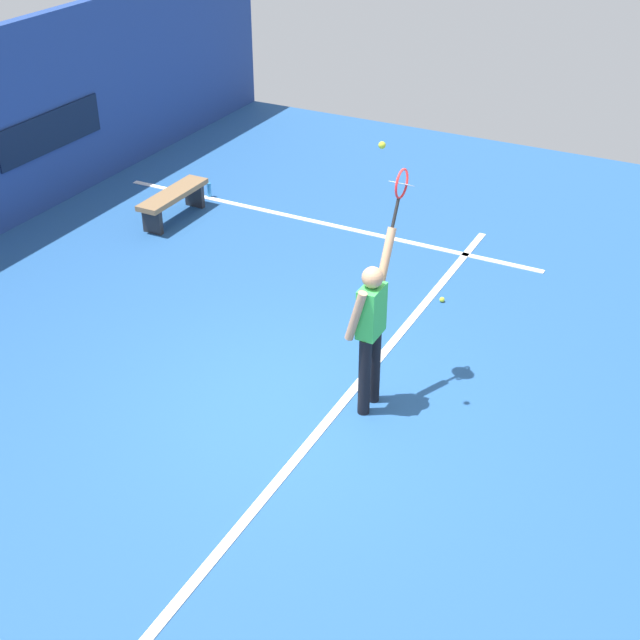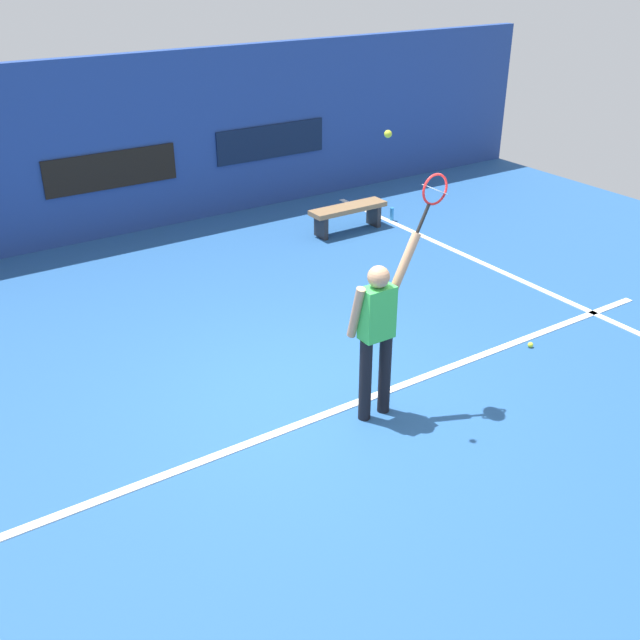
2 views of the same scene
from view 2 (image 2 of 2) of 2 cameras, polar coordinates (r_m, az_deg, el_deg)
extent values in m
plane|color=#23518C|center=(8.18, -0.50, -5.90)|extent=(18.00, 18.00, 0.00)
cube|color=navy|center=(12.80, -16.03, 12.46)|extent=(18.00, 0.20, 2.88)
cube|color=black|center=(12.77, -15.67, 10.98)|extent=(2.20, 0.03, 0.60)
cube|color=#0C1933|center=(13.93, -3.75, 13.48)|extent=(2.20, 0.03, 0.60)
cube|color=white|center=(7.92, 0.95, -7.06)|extent=(10.00, 0.10, 0.01)
cube|color=white|center=(11.97, 11.35, 4.74)|extent=(0.10, 7.00, 0.01)
cylinder|color=black|center=(7.61, 3.49, -4.63)|extent=(0.13, 0.13, 0.92)
cylinder|color=black|center=(7.74, 4.98, -4.08)|extent=(0.13, 0.13, 0.92)
cube|color=green|center=(7.31, 4.40, 0.55)|extent=(0.34, 0.20, 0.55)
sphere|color=tan|center=(7.15, 4.51, 3.31)|extent=(0.22, 0.22, 0.22)
cylinder|color=tan|center=(7.31, 6.56, 4.53)|extent=(0.33, 0.09, 0.56)
cylinder|color=tan|center=(7.25, 2.77, 0.58)|extent=(0.09, 0.23, 0.58)
cylinder|color=black|center=(7.28, 7.90, 7.72)|extent=(0.16, 0.03, 0.29)
torus|color=red|center=(7.28, 8.80, 9.86)|extent=(0.42, 0.02, 0.42)
cylinder|color=silver|center=(7.28, 8.80, 9.86)|extent=(0.24, 0.27, 0.12)
sphere|color=#CCE033|center=(6.69, 5.23, 14.00)|extent=(0.07, 0.07, 0.07)
cube|color=olive|center=(12.73, 2.17, 8.55)|extent=(1.40, 0.36, 0.08)
cube|color=#262628|center=(12.51, 0.09, 7.14)|extent=(0.08, 0.32, 0.37)
cube|color=#262628|center=(13.12, 4.13, 8.02)|extent=(0.08, 0.32, 0.37)
cylinder|color=#338CD8|center=(13.37, 5.51, 8.06)|extent=(0.07, 0.07, 0.24)
sphere|color=#CCE033|center=(9.47, 15.81, -1.84)|extent=(0.07, 0.07, 0.07)
camera|label=1|loc=(3.83, -98.19, 18.01)|focal=49.57mm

